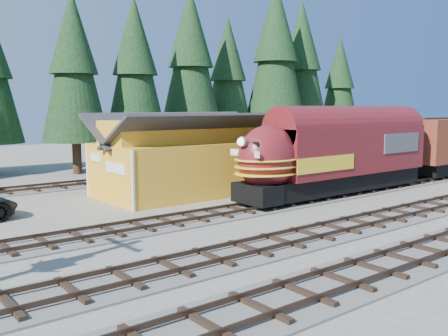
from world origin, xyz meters
TOP-DOWN VIEW (x-y plane):
  - ground at (0.00, 0.00)m, footprint 120.00×120.00m
  - track_siding at (10.00, 4.00)m, footprint 68.00×3.20m
  - track_spur at (-10.00, 18.00)m, footprint 32.00×3.20m
  - depot at (-0.00, 10.50)m, footprint 12.80×7.00m
  - conifer_backdrop at (3.53, 24.61)m, footprint 79.05×22.75m
  - locomotive at (6.19, 4.00)m, footprint 15.89×3.16m

SIDE VIEW (x-z plane):
  - ground at x=0.00m, z-range 0.00..0.00m
  - track_siding at x=10.00m, z-range -0.11..0.22m
  - track_spur at x=-10.00m, z-range -0.11..0.22m
  - locomotive at x=6.19m, z-range 0.37..4.69m
  - depot at x=0.00m, z-range 0.31..5.61m
  - conifer_backdrop at x=3.53m, z-range 1.39..18.96m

